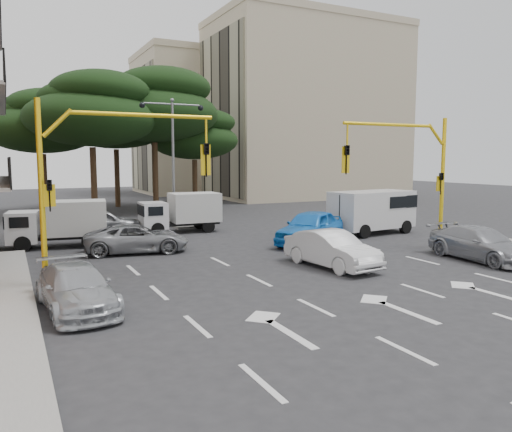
{
  "coord_description": "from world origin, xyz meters",
  "views": [
    {
      "loc": [
        -9.56,
        -14.88,
        4.15
      ],
      "look_at": [
        0.33,
        4.88,
        1.6
      ],
      "focal_mm": 35.0,
      "sensor_mm": 36.0,
      "label": 1
    }
  ],
  "objects_px": {
    "van_white": "(372,212)",
    "signal_mast_right": "(414,165)",
    "street_lamp_center": "(173,138)",
    "car_silver_cross_a": "(137,238)",
    "car_silver_parked": "(481,244)",
    "car_silver_wagon": "(76,288)",
    "car_blue_compact": "(311,227)",
    "box_truck_b": "(181,213)",
    "car_white_hatch": "(331,249)",
    "signal_mast_left": "(100,167)",
    "car_silver_cross_b": "(102,222)",
    "box_truck_a": "(59,224)"
  },
  "relations": [
    {
      "from": "van_white",
      "to": "signal_mast_right",
      "type": "bearing_deg",
      "value": -25.96
    },
    {
      "from": "street_lamp_center",
      "to": "van_white",
      "type": "relative_size",
      "value": 1.61
    },
    {
      "from": "car_silver_cross_a",
      "to": "van_white",
      "type": "relative_size",
      "value": 0.94
    },
    {
      "from": "signal_mast_right",
      "to": "van_white",
      "type": "relative_size",
      "value": 1.24
    },
    {
      "from": "street_lamp_center",
      "to": "car_silver_parked",
      "type": "bearing_deg",
      "value": -65.69
    },
    {
      "from": "car_silver_wagon",
      "to": "car_silver_cross_a",
      "type": "bearing_deg",
      "value": 61.17
    },
    {
      "from": "car_blue_compact",
      "to": "box_truck_b",
      "type": "xyz_separation_m",
      "value": [
        -4.39,
        6.66,
        0.28
      ]
    },
    {
      "from": "car_white_hatch",
      "to": "car_silver_wagon",
      "type": "bearing_deg",
      "value": -177.84
    },
    {
      "from": "signal_mast_right",
      "to": "signal_mast_left",
      "type": "bearing_deg",
      "value": 180.0
    },
    {
      "from": "car_silver_cross_b",
      "to": "car_silver_parked",
      "type": "xyz_separation_m",
      "value": [
        12.68,
        -14.0,
        -0.03
      ]
    },
    {
      "from": "signal_mast_left",
      "to": "car_silver_cross_b",
      "type": "height_order",
      "value": "signal_mast_left"
    },
    {
      "from": "car_silver_wagon",
      "to": "van_white",
      "type": "distance_m",
      "value": 18.16
    },
    {
      "from": "car_silver_wagon",
      "to": "car_white_hatch",
      "type": "bearing_deg",
      "value": 3.75
    },
    {
      "from": "signal_mast_right",
      "to": "street_lamp_center",
      "type": "distance_m",
      "value": 15.65
    },
    {
      "from": "street_lamp_center",
      "to": "car_white_hatch",
      "type": "relative_size",
      "value": 1.83
    },
    {
      "from": "street_lamp_center",
      "to": "car_blue_compact",
      "type": "xyz_separation_m",
      "value": [
        3.55,
        -10.61,
        -4.6
      ]
    },
    {
      "from": "van_white",
      "to": "street_lamp_center",
      "type": "bearing_deg",
      "value": -143.82
    },
    {
      "from": "signal_mast_left",
      "to": "box_truck_b",
      "type": "relative_size",
      "value": 1.34
    },
    {
      "from": "car_silver_cross_b",
      "to": "box_truck_b",
      "type": "height_order",
      "value": "box_truck_b"
    },
    {
      "from": "car_silver_cross_a",
      "to": "box_truck_a",
      "type": "distance_m",
      "value": 4.24
    },
    {
      "from": "car_blue_compact",
      "to": "car_silver_parked",
      "type": "distance_m",
      "value": 7.61
    },
    {
      "from": "signal_mast_right",
      "to": "car_silver_cross_a",
      "type": "xyz_separation_m",
      "value": [
        -11.32,
        5.01,
        -3.26
      ]
    },
    {
      "from": "signal_mast_right",
      "to": "signal_mast_left",
      "type": "relative_size",
      "value": 1.0
    },
    {
      "from": "car_silver_parked",
      "to": "box_truck_a",
      "type": "relative_size",
      "value": 1.06
    },
    {
      "from": "signal_mast_right",
      "to": "car_silver_cross_b",
      "type": "bearing_deg",
      "value": 137.0
    },
    {
      "from": "signal_mast_left",
      "to": "van_white",
      "type": "height_order",
      "value": "signal_mast_left"
    },
    {
      "from": "car_blue_compact",
      "to": "car_silver_cross_b",
      "type": "distance_m",
      "value": 11.45
    },
    {
      "from": "signal_mast_right",
      "to": "box_truck_b",
      "type": "xyz_separation_m",
      "value": [
        -7.64,
        10.07,
        -2.78
      ]
    },
    {
      "from": "car_blue_compact",
      "to": "box_truck_a",
      "type": "xyz_separation_m",
      "value": [
        -11.01,
        4.61,
        0.26
      ]
    },
    {
      "from": "signal_mast_left",
      "to": "car_silver_cross_a",
      "type": "relative_size",
      "value": 1.33
    },
    {
      "from": "box_truck_a",
      "to": "car_white_hatch",
      "type": "bearing_deg",
      "value": -128.21
    },
    {
      "from": "street_lamp_center",
      "to": "car_blue_compact",
      "type": "relative_size",
      "value": 1.6
    },
    {
      "from": "signal_mast_left",
      "to": "car_white_hatch",
      "type": "height_order",
      "value": "signal_mast_left"
    },
    {
      "from": "street_lamp_center",
      "to": "car_silver_cross_b",
      "type": "xyz_separation_m",
      "value": [
        -5.0,
        -3.0,
        -4.72
      ]
    },
    {
      "from": "car_silver_cross_b",
      "to": "car_silver_parked",
      "type": "bearing_deg",
      "value": -137.14
    },
    {
      "from": "street_lamp_center",
      "to": "car_silver_parked",
      "type": "xyz_separation_m",
      "value": [
        7.68,
        -17.0,
        -4.75
      ]
    },
    {
      "from": "car_blue_compact",
      "to": "van_white",
      "type": "xyz_separation_m",
      "value": [
        4.95,
        1.43,
        0.38
      ]
    },
    {
      "from": "car_white_hatch",
      "to": "car_silver_cross_a",
      "type": "distance_m",
      "value": 8.71
    },
    {
      "from": "car_blue_compact",
      "to": "box_truck_a",
      "type": "distance_m",
      "value": 11.94
    },
    {
      "from": "car_silver_wagon",
      "to": "box_truck_b",
      "type": "height_order",
      "value": "box_truck_b"
    },
    {
      "from": "box_truck_b",
      "to": "car_silver_cross_b",
      "type": "bearing_deg",
      "value": 79.62
    },
    {
      "from": "car_silver_cross_b",
      "to": "box_truck_a",
      "type": "height_order",
      "value": "box_truck_a"
    },
    {
      "from": "signal_mast_left",
      "to": "signal_mast_right",
      "type": "bearing_deg",
      "value": 0.0
    },
    {
      "from": "signal_mast_left",
      "to": "car_blue_compact",
      "type": "height_order",
      "value": "signal_mast_left"
    },
    {
      "from": "car_white_hatch",
      "to": "car_silver_wagon",
      "type": "xyz_separation_m",
      "value": [
        -9.45,
        -1.38,
        -0.09
      ]
    },
    {
      "from": "box_truck_a",
      "to": "van_white",
      "type": "bearing_deg",
      "value": -93.08
    },
    {
      "from": "signal_mast_right",
      "to": "car_white_hatch",
      "type": "height_order",
      "value": "signal_mast_right"
    },
    {
      "from": "car_silver_wagon",
      "to": "signal_mast_right",
      "type": "bearing_deg",
      "value": 5.87
    },
    {
      "from": "signal_mast_left",
      "to": "car_silver_wagon",
      "type": "relative_size",
      "value": 1.42
    },
    {
      "from": "signal_mast_right",
      "to": "car_white_hatch",
      "type": "relative_size",
      "value": 1.41
    }
  ]
}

